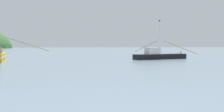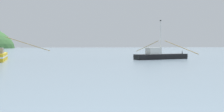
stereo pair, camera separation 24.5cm
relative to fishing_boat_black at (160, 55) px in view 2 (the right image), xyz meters
The scene contains 1 object.
fishing_boat_black is the anchor object (origin of this frame).
Camera 2 is at (-5.94, 5.73, 2.58)m, focal length 36.47 mm.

